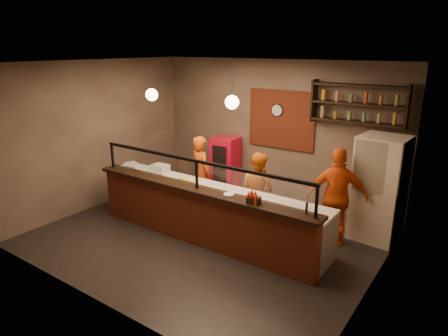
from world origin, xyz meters
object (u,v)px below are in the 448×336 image
Objects in this scene: cook_left at (201,173)px; cook_mid at (258,190)px; red_cooler at (225,165)px; condiment_caddy at (254,200)px; pizza_dough at (194,183)px; wall_clock at (277,110)px; cook_right at (337,197)px; fridge at (379,189)px; pepper_mill at (307,208)px.

cook_left is 1.09× the size of cook_mid.
red_cooler reaches higher than condiment_caddy.
condiment_caddy reaches higher than pizza_dough.
cook_right is at bearing -34.65° from wall_clock.
fridge reaches higher than red_cooler.
cook_mid is 2.24m from fridge.
cook_left reaches higher than pepper_mill.
wall_clock is 2.83m from fridge.
cook_left reaches higher than condiment_caddy.
cook_left reaches higher than pizza_dough.
pizza_dough is (-1.02, -0.74, 0.15)m from cook_mid.
red_cooler is at bearing -41.53° from cook_right.
cook_mid is at bearing -18.04° from cook_right.
cook_right is at bearing 89.79° from pepper_mill.
cook_right is 0.92× the size of fridge.
wall_clock is at bearing -102.32° from cook_left.
condiment_caddy is at bearing 170.78° from cook_left.
pizza_dough is at bearing 48.22° from cook_mid.
pepper_mill is (0.85, 0.11, 0.04)m from condiment_caddy.
wall_clock reaches higher than pepper_mill.
cook_right is at bearing 18.95° from pizza_dough.
cook_left is at bearing -163.06° from fridge.
wall_clock is 0.18× the size of cook_left.
wall_clock is at bearing 125.81° from pepper_mill.
cook_left is 9.03× the size of pepper_mill.
fridge is at bearing -10.62° from red_cooler.
cook_right is at bearing -125.32° from fridge.
cook_left is (-1.04, -1.45, -1.28)m from wall_clock.
pepper_mill is at bearing -10.40° from pizza_dough.
cook_left is at bearing 157.29° from pepper_mill.
fridge is 2.08m from pepper_mill.
cook_left is 2.99m from cook_right.
cook_right is 8.91× the size of condiment_caddy.
condiment_caddy is (-0.86, -1.46, 0.22)m from cook_right.
cook_mid is at bearing 141.76° from pepper_mill.
wall_clock is 0.22× the size of red_cooler.
wall_clock is at bearing 10.07° from red_cooler.
cook_mid is 1.98m from red_cooler.
pizza_dough is 1.81m from condiment_caddy.
red_cooler is 7.60× the size of pepper_mill.
red_cooler is 3.96m from pepper_mill.
fridge is 1.41× the size of red_cooler.
wall_clock reaches higher than condiment_caddy.
cook_mid is at bearing -40.99° from red_cooler.
pizza_dough is at bearing -4.27° from cook_right.
red_cooler reaches higher than pepper_mill.
cook_left is 3.62m from fridge.
pizza_dough is at bearing 161.22° from condiment_caddy.
fridge is (2.50, -0.70, -1.12)m from wall_clock.
cook_left is 1.19× the size of red_cooler.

